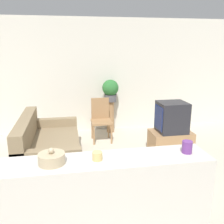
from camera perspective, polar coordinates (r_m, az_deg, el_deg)
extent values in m
plane|color=beige|center=(3.32, -4.96, -23.41)|extent=(14.00, 14.00, 0.00)
cube|color=beige|center=(6.08, -8.40, 8.07)|extent=(9.00, 0.06, 2.70)
cube|color=#847051|center=(4.60, -13.73, -8.99)|extent=(0.99, 1.76, 0.45)
cube|color=#847051|center=(4.49, -19.12, -4.02)|extent=(0.20, 1.76, 0.42)
cube|color=#847051|center=(3.84, -14.44, -12.62)|extent=(0.99, 0.16, 0.62)
cube|color=#847051|center=(5.31, -13.34, -4.70)|extent=(0.99, 0.16, 0.62)
cube|color=#9E754C|center=(5.08, 13.19, -6.70)|extent=(0.79, 0.51, 0.44)
cube|color=#232328|center=(4.91, 13.54, -1.13)|extent=(0.53, 0.48, 0.58)
cube|color=navy|center=(4.81, 10.61, -1.30)|extent=(0.02, 0.40, 0.46)
cube|color=#9E754C|center=(5.46, -2.42, -2.24)|extent=(0.44, 0.44, 0.04)
cube|color=#9E754C|center=(5.58, -2.74, 0.87)|extent=(0.40, 0.04, 0.47)
cylinder|color=#9E754C|center=(5.33, -4.14, -5.34)|extent=(0.04, 0.04, 0.43)
cylinder|color=#9E754C|center=(5.38, -0.10, -5.10)|extent=(0.04, 0.04, 0.43)
cylinder|color=#9E754C|center=(5.69, -4.56, -4.03)|extent=(0.04, 0.04, 0.43)
cylinder|color=#9E754C|center=(5.74, -0.78, -3.83)|extent=(0.04, 0.04, 0.43)
cylinder|color=#9E754C|center=(6.06, -0.36, -1.09)|extent=(0.18, 0.18, 0.78)
cylinder|color=#4C4C51|center=(5.95, -0.37, 3.24)|extent=(0.29, 0.29, 0.16)
sphere|color=#2D7033|center=(5.90, -0.37, 5.56)|extent=(0.39, 0.39, 0.39)
cube|color=beige|center=(2.73, -4.39, -20.24)|extent=(2.40, 0.44, 0.98)
cylinder|color=tan|center=(2.45, -13.63, -10.30)|extent=(0.25, 0.25, 0.10)
sphere|color=tan|center=(2.42, -13.75, -8.60)|extent=(0.06, 0.06, 0.06)
cylinder|color=tan|center=(2.46, -3.37, -10.00)|extent=(0.10, 0.10, 0.08)
cylinder|color=#66337F|center=(2.72, 16.79, -7.66)|extent=(0.11, 0.11, 0.13)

